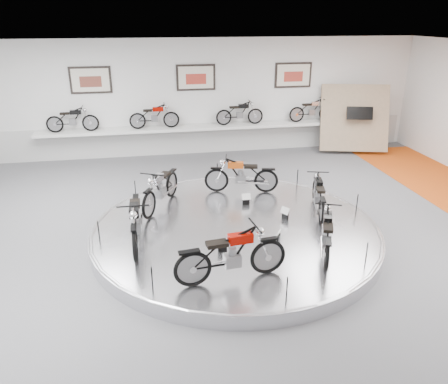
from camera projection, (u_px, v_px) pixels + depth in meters
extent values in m
plane|color=#555557|center=(238.00, 244.00, 9.65)|extent=(16.00, 16.00, 0.00)
plane|color=white|center=(241.00, 55.00, 8.15)|extent=(16.00, 16.00, 0.00)
plane|color=white|center=(196.00, 98.00, 15.27)|extent=(16.00, 0.00, 16.00)
cube|color=#BCBCBA|center=(197.00, 138.00, 15.80)|extent=(15.68, 0.04, 1.10)
cylinder|color=silver|center=(235.00, 231.00, 9.87)|extent=(6.40, 6.40, 0.30)
torus|color=#B2B2BA|center=(235.00, 227.00, 9.83)|extent=(6.40, 6.40, 0.10)
cube|color=silver|center=(198.00, 128.00, 15.38)|extent=(11.00, 0.55, 0.10)
cube|color=beige|center=(91.00, 80.00, 14.38)|extent=(1.35, 0.06, 0.88)
cube|color=beige|center=(196.00, 77.00, 14.97)|extent=(1.35, 0.06, 0.88)
cube|color=beige|center=(293.00, 75.00, 15.57)|extent=(1.35, 0.06, 0.88)
cube|color=#9D8165|center=(354.00, 118.00, 15.69)|extent=(2.56, 1.52, 2.30)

